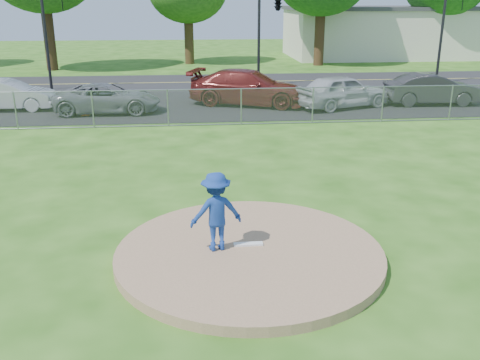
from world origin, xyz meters
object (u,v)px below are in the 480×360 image
object	(u,v)px
traffic_cone	(85,108)
traffic_signal_center	(276,5)
parked_car_darkred	(249,87)
commercial_building	(381,32)
parked_car_white	(8,95)
pitcher	(216,212)
parked_car_charcoal	(432,89)
traffic_signal_left	(49,29)
parked_car_gray	(107,98)
traffic_signal_right	(446,27)
parked_car_pearl	(342,91)

from	to	relation	value
traffic_cone	traffic_signal_center	bearing A→B (deg)	37.57
traffic_signal_center	parked_car_darkred	size ratio (longest dim) A/B	0.96
commercial_building	parked_car_white	world-z (taller)	commercial_building
pitcher	parked_car_white	xyz separation A→B (m)	(-8.88, 15.97, -0.29)
parked_car_darkred	parked_car_charcoal	xyz separation A→B (m)	(8.96, -0.78, -0.10)
traffic_signal_center	traffic_cone	distance (m)	13.02
traffic_signal_left	traffic_cone	size ratio (longest dim) A/B	8.39
pitcher	parked_car_gray	xyz separation A→B (m)	(-4.18, 14.91, -0.34)
parked_car_gray	parked_car_charcoal	world-z (taller)	parked_car_charcoal
traffic_signal_center	parked_car_white	xyz separation A→B (m)	(-13.50, -5.93, -3.90)
traffic_signal_right	parked_car_gray	world-z (taller)	traffic_signal_right
commercial_building	pitcher	bearing A→B (deg)	-113.72
parked_car_pearl	traffic_signal_right	bearing A→B (deg)	-70.57
pitcher	parked_car_gray	distance (m)	15.49
pitcher	parked_car_white	distance (m)	18.28
parked_car_gray	parked_car_darkred	distance (m)	6.77
traffic_signal_right	traffic_cone	distance (m)	21.58
parked_car_white	parked_car_pearl	bearing A→B (deg)	-92.75
pitcher	parked_car_pearl	size ratio (longest dim) A/B	0.35
traffic_signal_left	parked_car_darkred	distance (m)	12.26
parked_car_white	parked_car_charcoal	size ratio (longest dim) A/B	0.94
parked_car_pearl	parked_car_darkred	bearing A→B (deg)	54.41
parked_car_white	commercial_building	bearing A→B (deg)	-48.80
pitcher	parked_car_pearl	world-z (taller)	pitcher
traffic_signal_center	pitcher	distance (m)	22.67
commercial_building	traffic_signal_left	world-z (taller)	traffic_signal_left
traffic_signal_right	parked_car_darkred	distance (m)	13.90
parked_car_darkred	traffic_cone	bearing A→B (deg)	123.21
traffic_signal_left	parked_car_gray	size ratio (longest dim) A/B	1.18
traffic_signal_right	pitcher	bearing A→B (deg)	-124.22
parked_car_charcoal	traffic_cone	bearing A→B (deg)	96.40
pitcher	traffic_signal_center	bearing A→B (deg)	-113.18
commercial_building	parked_car_darkred	size ratio (longest dim) A/B	2.82
traffic_cone	parked_car_pearl	distance (m)	11.97
traffic_signal_right	parked_car_gray	size ratio (longest dim) A/B	1.18
parked_car_white	traffic_signal_left	bearing A→B (deg)	-6.87
traffic_signal_right	parked_car_charcoal	xyz separation A→B (m)	(-3.47, -6.47, -2.60)
parked_car_pearl	traffic_cone	bearing A→B (deg)	72.39
traffic_signal_center	traffic_signal_left	bearing A→B (deg)	180.00
pitcher	commercial_building	bearing A→B (deg)	-124.98
traffic_signal_left	traffic_signal_center	xyz separation A→B (m)	(12.73, -0.00, 1.25)
traffic_signal_center	parked_car_white	size ratio (longest dim) A/B	1.31
traffic_signal_left	traffic_signal_right	world-z (taller)	same
traffic_signal_right	parked_car_gray	distance (m)	20.50
pitcher	parked_car_darkred	world-z (taller)	pitcher
traffic_signal_right	traffic_cone	bearing A→B (deg)	-159.46
traffic_signal_left	pitcher	bearing A→B (deg)	-69.68
traffic_signal_left	traffic_signal_right	bearing A→B (deg)	0.00
traffic_signal_center	traffic_signal_right	world-z (taller)	same
pitcher	traffic_signal_left	bearing A→B (deg)	-80.94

